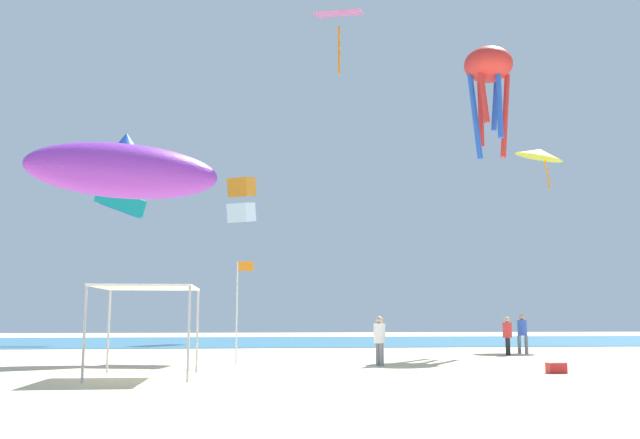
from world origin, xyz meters
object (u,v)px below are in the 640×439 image
(person_near_tent, at_px, (507,333))
(kite_diamond_pink, at_px, (339,17))
(kite_delta_yellow, at_px, (540,153))
(kite_parafoil_teal, at_px, (120,202))
(kite_octopus_red, at_px, (488,70))
(cooler_box, at_px, (556,367))
(person_leftmost, at_px, (380,337))
(kite_inflatable_purple, at_px, (125,170))
(kite_box_orange, at_px, (242,200))
(banner_flag, at_px, (239,302))
(canopy_tent, at_px, (147,291))
(person_central, at_px, (522,330))

(person_near_tent, xyz_separation_m, kite_diamond_pink, (-6.81, 6.53, 17.89))
(kite_delta_yellow, bearing_deg, kite_parafoil_teal, -66.87)
(kite_octopus_red, distance_m, kite_delta_yellow, 6.77)
(kite_octopus_red, height_order, kite_delta_yellow, kite_octopus_red)
(person_near_tent, distance_m, cooler_box, 9.94)
(person_leftmost, height_order, kite_delta_yellow, kite_delta_yellow)
(kite_inflatable_purple, bearing_deg, cooler_box, -46.56)
(kite_box_orange, height_order, kite_diamond_pink, kite_diamond_pink)
(banner_flag, bearing_deg, kite_octopus_red, 33.46)
(kite_octopus_red, bearing_deg, cooler_box, 28.83)
(kite_octopus_red, xyz_separation_m, kite_box_orange, (-13.29, 14.03, -4.91))
(banner_flag, height_order, kite_box_orange, kite_box_orange)
(kite_parafoil_teal, bearing_deg, cooler_box, -32.58)
(person_near_tent, bearing_deg, kite_inflatable_purple, 126.39)
(person_leftmost, height_order, kite_octopus_red, kite_octopus_red)
(kite_inflatable_purple, height_order, kite_delta_yellow, kite_delta_yellow)
(canopy_tent, relative_size, kite_parafoil_teal, 0.84)
(kite_octopus_red, distance_m, kite_box_orange, 19.94)
(kite_parafoil_teal, bearing_deg, kite_inflatable_purple, -56.42)
(canopy_tent, height_order, kite_inflatable_purple, kite_inflatable_purple)
(cooler_box, relative_size, kite_inflatable_purple, 0.07)
(person_near_tent, xyz_separation_m, person_leftmost, (-7.08, -5.94, 0.01))
(person_leftmost, height_order, person_central, person_central)
(kite_octopus_red, bearing_deg, kite_diamond_pink, -68.21)
(person_central, bearing_deg, kite_delta_yellow, 68.67)
(kite_parafoil_teal, bearing_deg, kite_diamond_pink, -13.64)
(kite_delta_yellow, bearing_deg, kite_octopus_red, -6.58)
(person_leftmost, relative_size, kite_octopus_red, 0.29)
(person_near_tent, bearing_deg, kite_octopus_red, 17.04)
(person_central, height_order, kite_octopus_red, kite_octopus_red)
(canopy_tent, xyz_separation_m, kite_diamond_pink, (7.92, 16.33, 16.43))
(person_central, bearing_deg, kite_parafoil_teal, 157.14)
(person_leftmost, bearing_deg, kite_inflatable_purple, -128.05)
(kite_box_orange, bearing_deg, cooler_box, 138.19)
(person_near_tent, relative_size, kite_box_orange, 0.50)
(kite_octopus_red, xyz_separation_m, kite_parafoil_teal, (-21.54, 12.94, -5.37))
(person_near_tent, distance_m, kite_inflatable_purple, 18.43)
(kite_delta_yellow, bearing_deg, cooler_box, 18.79)
(banner_flag, height_order, cooler_box, banner_flag)
(kite_octopus_red, height_order, kite_diamond_pink, kite_diamond_pink)
(kite_diamond_pink, bearing_deg, cooler_box, -58.54)
(kite_inflatable_purple, bearing_deg, kite_delta_yellow, 4.00)
(person_leftmost, xyz_separation_m, banner_flag, (-5.05, 0.95, 1.23))
(kite_parafoil_teal, distance_m, kite_delta_yellow, 27.54)
(person_near_tent, bearing_deg, banner_flag, 143.89)
(person_central, height_order, kite_delta_yellow, kite_delta_yellow)
(cooler_box, bearing_deg, kite_box_orange, 110.33)
(kite_inflatable_purple, relative_size, kite_box_orange, 2.43)
(canopy_tent, relative_size, kite_diamond_pink, 0.79)
(person_leftmost, xyz_separation_m, kite_delta_yellow, (12.37, 13.33, 10.30))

